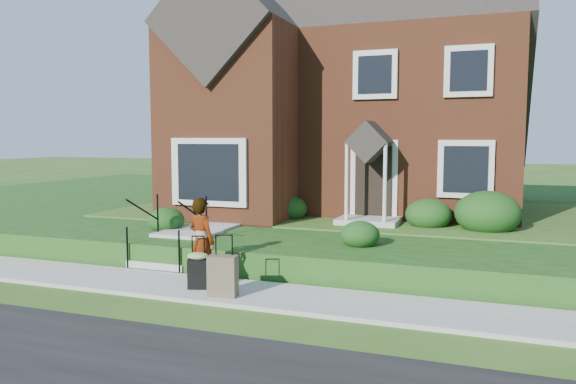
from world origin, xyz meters
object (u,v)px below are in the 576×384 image
at_px(front_steps, 177,244).
at_px(woman, 202,242).
at_px(suitcase_black, 198,268).
at_px(suitcase_olive, 223,276).

xyz_separation_m(front_steps, woman, (1.59, -1.72, 0.45)).
bearing_deg(suitcase_black, suitcase_olive, -43.28).
bearing_deg(front_steps, suitcase_olive, -44.39).
xyz_separation_m(suitcase_black, suitcase_olive, (0.67, -0.29, -0.02)).
xyz_separation_m(woman, suitcase_olive, (0.73, -0.55, -0.48)).
xyz_separation_m(front_steps, suitcase_olive, (2.32, -2.27, -0.02)).
relative_size(woman, suitcase_black, 1.69).
distance_m(suitcase_black, suitcase_olive, 0.73).
height_order(front_steps, woman, woman).
bearing_deg(woman, suitcase_olive, 160.75).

